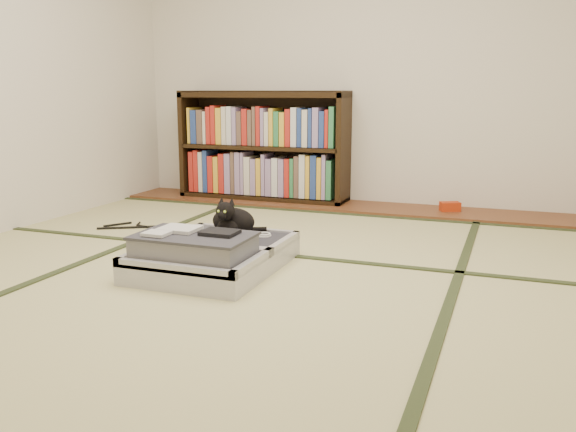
% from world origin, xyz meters
% --- Properties ---
extents(floor, '(4.50, 4.50, 0.00)m').
position_xyz_m(floor, '(0.00, 0.00, 0.00)').
color(floor, '#C4C183').
rests_on(floor, ground).
extents(wood_strip, '(4.00, 0.50, 0.02)m').
position_xyz_m(wood_strip, '(0.00, 2.00, 0.01)').
color(wood_strip, brown).
rests_on(wood_strip, ground).
extents(red_item, '(0.17, 0.14, 0.07)m').
position_xyz_m(red_item, '(0.78, 2.03, 0.06)').
color(red_item, '#B02E0E').
rests_on(red_item, wood_strip).
extents(tatami_borders, '(4.00, 4.50, 0.01)m').
position_xyz_m(tatami_borders, '(0.00, 0.49, 0.00)').
color(tatami_borders, '#2D381E').
rests_on(tatami_borders, ground).
extents(bookcase, '(1.48, 0.34, 0.95)m').
position_xyz_m(bookcase, '(-0.82, 2.07, 0.45)').
color(bookcase, black).
rests_on(bookcase, wood_strip).
extents(suitcase, '(0.66, 0.88, 0.26)m').
position_xyz_m(suitcase, '(-0.25, -0.02, 0.09)').
color(suitcase, '#BBBBC0').
rests_on(suitcase, floor).
extents(cat, '(0.29, 0.30, 0.24)m').
position_xyz_m(cat, '(-0.27, 0.27, 0.22)').
color(cat, black).
rests_on(cat, suitcase).
extents(cable_coil, '(0.09, 0.09, 0.02)m').
position_xyz_m(cable_coil, '(-0.09, 0.32, 0.14)').
color(cable_coil, white).
rests_on(cable_coil, suitcase).
extents(hanger, '(0.41, 0.29, 0.01)m').
position_xyz_m(hanger, '(-1.28, 0.72, 0.01)').
color(hanger, black).
rests_on(hanger, floor).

